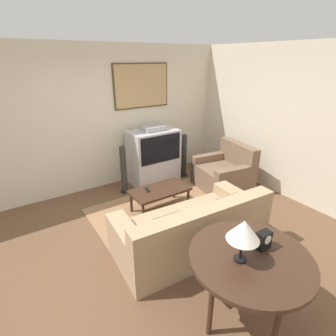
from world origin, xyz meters
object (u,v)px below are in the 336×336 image
object	(u,v)px
couch	(192,231)
coffee_table	(160,192)
tv	(154,156)
console_table	(250,262)
speaker_tower_left	(124,171)
mantel_clock	(263,240)
table_lamp	(244,231)
armchair	(224,174)
speaker_tower_right	(184,157)

from	to	relation	value
couch	coffee_table	distance (m)	1.09
tv	coffee_table	xyz separation A→B (m)	(-0.49, -1.04, -0.21)
console_table	speaker_tower_left	size ratio (longest dim) A/B	1.20
couch	mantel_clock	xyz separation A→B (m)	(-0.04, -1.09, 0.58)
tv	mantel_clock	xyz separation A→B (m)	(-0.69, -3.20, 0.30)
tv	table_lamp	world-z (taller)	tv
armchair	table_lamp	distance (m)	3.09
tv	table_lamp	size ratio (longest dim) A/B	2.91
couch	console_table	size ratio (longest dim) A/B	1.84
armchair	tv	bearing A→B (deg)	-125.83
couch	coffee_table	bearing A→B (deg)	-94.86
tv	console_table	xyz separation A→B (m)	(-0.87, -3.22, 0.15)
couch	table_lamp	world-z (taller)	table_lamp
armchair	speaker_tower_left	xyz separation A→B (m)	(-1.75, 0.92, 0.14)
armchair	mantel_clock	size ratio (longest dim) A/B	6.39
tv	couch	size ratio (longest dim) A/B	0.58
couch	coffee_table	world-z (taller)	couch
speaker_tower_right	coffee_table	bearing A→B (deg)	-141.79
tv	couch	bearing A→B (deg)	-107.14
table_lamp	mantel_clock	distance (m)	0.38
armchair	speaker_tower_right	size ratio (longest dim) A/B	1.18
mantel_clock	speaker_tower_right	distance (m)	3.44
mantel_clock	speaker_tower_right	bearing A→B (deg)	65.73
coffee_table	speaker_tower_right	bearing A→B (deg)	38.21
tv	armchair	world-z (taller)	tv
couch	speaker_tower_left	size ratio (longest dim) A/B	2.21
table_lamp	speaker_tower_left	world-z (taller)	table_lamp
couch	table_lamp	size ratio (longest dim) A/B	4.99
couch	coffee_table	xyz separation A→B (m)	(0.16, 1.07, 0.07)
console_table	table_lamp	distance (m)	0.40
coffee_table	speaker_tower_right	world-z (taller)	speaker_tower_right
tv	speaker_tower_right	bearing A→B (deg)	-6.74
speaker_tower_right	mantel_clock	bearing A→B (deg)	-114.27
console_table	table_lamp	size ratio (longest dim) A/B	2.71
mantel_clock	console_table	bearing A→B (deg)	-172.62
couch	mantel_clock	world-z (taller)	mantel_clock
table_lamp	speaker_tower_right	distance (m)	3.61
speaker_tower_right	speaker_tower_left	bearing A→B (deg)	180.00
couch	console_table	bearing A→B (deg)	82.45
coffee_table	console_table	world-z (taller)	console_table
table_lamp	armchair	bearing A→B (deg)	47.32
couch	speaker_tower_right	world-z (taller)	speaker_tower_right
couch	speaker_tower_left	bearing A→B (deg)	-84.62
tv	mantel_clock	size ratio (longest dim) A/B	6.96
couch	speaker_tower_left	xyz separation A→B (m)	(-0.07, 2.03, 0.15)
armchair	speaker_tower_left	distance (m)	1.98
armchair	mantel_clock	distance (m)	2.84
tv	speaker_tower_right	distance (m)	0.73
couch	speaker_tower_right	distance (m)	2.45
console_table	speaker_tower_right	world-z (taller)	speaker_tower_right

